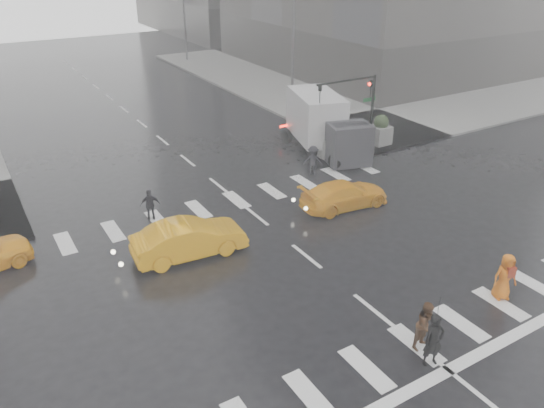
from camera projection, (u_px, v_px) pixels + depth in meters
ground at (307, 256)px, 21.03m from camera, size 120.00×120.00×0.00m
sidewalk_ne at (382, 93)px, 43.44m from camera, size 35.00×35.00×0.15m
road_markings at (307, 256)px, 21.02m from camera, size 18.00×48.00×0.01m
traffic_signal_pole at (360, 99)px, 29.91m from camera, size 4.45×0.42×4.50m
street_lamp_near at (291, 40)px, 37.66m from camera, size 2.15×0.22×9.00m
street_lamp_far at (183, 11)px, 53.00m from camera, size 2.15×0.22×9.00m
planter_west at (327, 142)px, 30.12m from camera, size 1.10×1.10×1.80m
planter_mid at (355, 136)px, 31.04m from camera, size 1.10×1.10×1.80m
planter_east at (380, 130)px, 31.97m from camera, size 1.10×1.10×1.80m
pedestrian_black at (437, 320)px, 14.99m from camera, size 1.19×1.20×2.43m
pedestrian_brown at (427, 325)px, 15.98m from camera, size 0.85×0.70×1.63m
pedestrian_orange at (505, 277)px, 18.22m from camera, size 0.99×0.82×1.72m
pedestrian_far_a at (150, 205)px, 23.49m from camera, size 0.98×0.75×1.48m
pedestrian_far_b at (313, 160)px, 28.11m from camera, size 1.15×1.10×1.59m
taxi_mid at (189, 239)px, 20.79m from camera, size 4.57×1.90×1.47m
taxi_rear at (344, 194)px, 24.70m from camera, size 3.94×2.07×1.25m
box_truck at (324, 123)px, 30.63m from camera, size 2.36×6.29×3.34m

